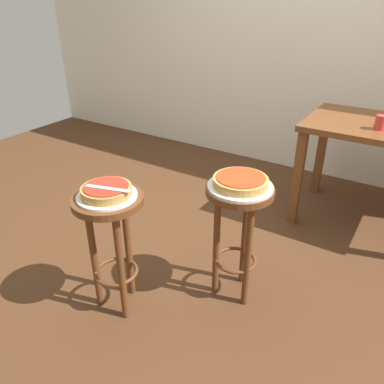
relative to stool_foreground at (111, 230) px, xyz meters
name	(u,v)px	position (x,y,z in m)	size (l,w,h in m)	color
ground_plane	(196,246)	(0.08, 0.68, -0.48)	(6.00, 6.00, 0.00)	#4C2D19
stool_foreground	(111,230)	(0.00, 0.00, 0.00)	(0.34, 0.34, 0.67)	#5B3319
serving_plate_foreground	(107,196)	(0.00, 0.00, 0.19)	(0.28, 0.28, 0.01)	white
pizza_foreground	(106,190)	(0.00, 0.00, 0.22)	(0.24, 0.24, 0.05)	#B78442
stool_middle	(238,219)	(0.48, 0.42, 0.00)	(0.34, 0.34, 0.67)	#5B3319
serving_plate_middle	(240,186)	(0.48, 0.42, 0.19)	(0.32, 0.32, 0.01)	silver
pizza_middle	(241,181)	(0.48, 0.42, 0.22)	(0.27, 0.27, 0.05)	tan
cup_near_edge	(380,123)	(0.93, 1.48, 0.31)	(0.07, 0.07, 0.09)	red
pizza_server_knife	(108,189)	(0.03, -0.02, 0.25)	(0.22, 0.02, 0.01)	silver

